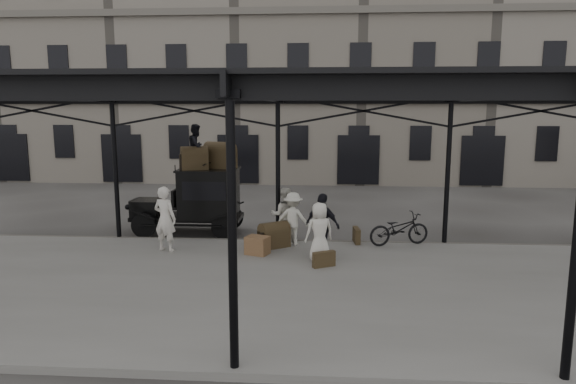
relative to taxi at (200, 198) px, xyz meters
name	(u,v)px	position (x,y,z in m)	size (l,w,h in m)	color
ground	(272,264)	(2.70, -3.21, -1.20)	(120.00, 120.00, 0.00)	#383533
platform	(263,287)	(2.70, -5.21, -1.13)	(28.00, 8.00, 0.15)	slate
canopy	(263,87)	(2.70, -4.93, 3.39)	(22.50, 9.00, 4.74)	black
building_frontage	(301,58)	(2.70, 14.79, 5.80)	(64.00, 8.00, 14.00)	slate
taxi	(200,198)	(0.00, 0.00, 0.00)	(3.65, 1.55, 2.18)	black
porter_left	(165,219)	(-0.35, -2.64, -0.13)	(0.67, 0.44, 1.84)	silver
porter_midleft	(284,215)	(2.91, -1.41, -0.23)	(0.80, 0.62, 1.64)	beige
porter_centre	(319,232)	(3.97, -3.25, -0.28)	(0.76, 0.49, 1.56)	silver
porter_official	(323,225)	(4.06, -2.88, -0.19)	(1.01, 0.42, 1.73)	black
porter_right	(293,219)	(3.19, -1.74, -0.27)	(1.01, 0.58, 1.56)	silver
bicycle	(399,229)	(6.30, -1.57, -0.57)	(0.64, 1.83, 0.96)	black
porter_roof	(197,147)	(-0.03, -0.10, 1.70)	(0.70, 0.55, 1.44)	black
steamer_trunk_roof_near	(194,160)	(-0.08, -0.25, 1.29)	(0.84, 0.52, 0.62)	#42351E
steamer_trunk_roof_far	(220,157)	(0.67, 0.20, 1.33)	(0.97, 0.59, 0.71)	#42351E
steamer_trunk_platform	(274,237)	(2.66, -2.05, -0.75)	(0.84, 0.51, 0.61)	#42351E
wicker_hamper	(257,245)	(2.27, -2.81, -0.80)	(0.60, 0.45, 0.50)	brown
suitcase_upright	(356,235)	(5.07, -1.41, -0.83)	(0.15, 0.60, 0.45)	#42351E
suitcase_flat	(324,259)	(4.10, -3.83, -0.85)	(0.60, 0.15, 0.40)	#42351E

